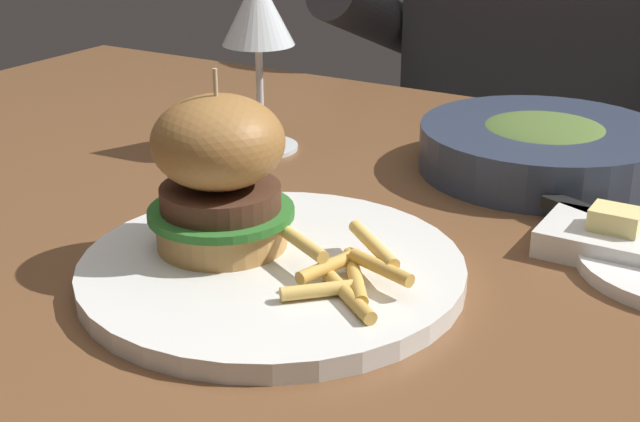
# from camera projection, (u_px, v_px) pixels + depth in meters

# --- Properties ---
(dining_table) EXTENTS (1.35, 0.86, 0.74)m
(dining_table) POSITION_uv_depth(u_px,v_px,m) (366.00, 337.00, 0.70)
(dining_table) COLOR brown
(dining_table) RESTS_ON ground
(main_plate) EXTENTS (0.26, 0.26, 0.01)m
(main_plate) POSITION_uv_depth(u_px,v_px,m) (272.00, 270.00, 0.60)
(main_plate) COLOR white
(main_plate) RESTS_ON dining_table
(burger_sandwich) EXTENTS (0.10, 0.10, 0.13)m
(burger_sandwich) POSITION_uv_depth(u_px,v_px,m) (219.00, 173.00, 0.61)
(burger_sandwich) COLOR #B78447
(burger_sandwich) RESTS_ON main_plate
(fries_pile) EXTENTS (0.11, 0.10, 0.02)m
(fries_pile) POSITION_uv_depth(u_px,v_px,m) (345.00, 269.00, 0.57)
(fries_pile) COLOR gold
(fries_pile) RESTS_ON main_plate
(wine_glass) EXTENTS (0.07, 0.07, 0.17)m
(wine_glass) POSITION_uv_depth(u_px,v_px,m) (258.00, 19.00, 0.82)
(wine_glass) COLOR silver
(wine_glass) RESTS_ON dining_table
(table_knife) EXTENTS (0.18, 0.09, 0.01)m
(table_knife) POSITION_uv_depth(u_px,v_px,m) (630.00, 232.00, 0.65)
(table_knife) COLOR silver
(table_knife) RESTS_ON bread_plate
(butter_dish) EXTENTS (0.10, 0.07, 0.04)m
(butter_dish) POSITION_uv_depth(u_px,v_px,m) (613.00, 240.00, 0.64)
(butter_dish) COLOR white
(butter_dish) RESTS_ON dining_table
(soup_bowl) EXTENTS (0.22, 0.22, 0.05)m
(soup_bowl) POSITION_uv_depth(u_px,v_px,m) (543.00, 147.00, 0.80)
(soup_bowl) COLOR #2D384C
(soup_bowl) RESTS_ON dining_table
(diner_person) EXTENTS (0.51, 0.36, 1.18)m
(diner_person) POSITION_uv_depth(u_px,v_px,m) (533.00, 170.00, 1.34)
(diner_person) COLOR #282833
(diner_person) RESTS_ON ground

